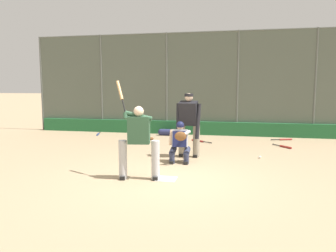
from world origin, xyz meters
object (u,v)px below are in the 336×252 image
Objects in this scene: spare_bat_first_base_side at (199,141)px; equipment_bag_dugout_side at (171,132)px; catcher_behind_plate at (180,141)px; spare_bat_near_backstop at (284,147)px; umpire_home at (189,123)px; fielding_glove_on_dirt at (149,138)px; spare_bat_third_base_side at (284,139)px; baseball_loose at (260,157)px; batter_at_plate at (139,140)px; spare_bat_by_padding at (98,134)px.

spare_bat_first_base_side is 1.85m from equipment_bag_dugout_side.
catcher_behind_plate is 3.41m from spare_bat_first_base_side.
catcher_behind_plate reaches higher than spare_bat_near_backstop.
spare_bat_first_base_side is at bearing -83.24° from umpire_home.
spare_bat_third_base_side is at bearing -168.93° from fielding_glove_on_dirt.
baseball_loose is at bearing -126.98° from spare_bat_third_base_side.
umpire_home is 2.79m from spare_bat_first_base_side.
spare_bat_third_base_side is at bearing 176.12° from equipment_bag_dugout_side.
batter_at_plate is 2.69× the size of spare_bat_third_base_side.
spare_bat_by_padding and spare_bat_third_base_side have the same top height.
batter_at_plate is 29.02× the size of baseball_loose.
spare_bat_by_padding is (4.33, -3.49, -0.95)m from umpire_home.
umpire_home is at bearing -149.59° from spare_bat_third_base_side.
batter_at_plate is 2.73× the size of spare_bat_first_base_side.
spare_bat_first_base_side is (-0.74, -5.10, -0.84)m from batter_at_plate.
spare_bat_near_backstop is 4.82m from fielding_glove_on_dirt.
spare_bat_near_backstop is at bearing -140.43° from catcher_behind_plate.
spare_bat_near_backstop is 7.37m from spare_bat_by_padding.
fielding_glove_on_dirt is 0.27× the size of equipment_bag_dugout_side.
spare_bat_near_backstop is 0.84× the size of spare_bat_first_base_side.
equipment_bag_dugout_side is (1.16, -4.67, -0.43)m from catcher_behind_plate.
batter_at_plate is at bearing 114.94° from spare_bat_first_base_side.
spare_bat_first_base_side is (-0.00, -2.62, -0.95)m from umpire_home.
spare_bat_third_base_side is (-7.44, -0.14, -0.00)m from spare_bat_by_padding.
batter_at_plate is 3.92m from baseball_loose.
equipment_bag_dugout_side reaches higher than spare_bat_third_base_side.
spare_bat_third_base_side is 4.41m from equipment_bag_dugout_side.
batter_at_plate is 2.59m from umpire_home.
baseball_loose is (0.90, 1.87, 0.00)m from spare_bat_near_backstop.
catcher_behind_plate is 0.60× the size of umpire_home.
spare_bat_by_padding is at bearing -27.43° from baseball_loose.
fielding_glove_on_dirt is (1.88, -2.66, -0.93)m from umpire_home.
baseball_loose is (-6.33, 3.29, 0.00)m from spare_bat_by_padding.
batter_at_plate is at bearing 15.75° from spare_bat_by_padding.
spare_bat_third_base_side is 3.27m from spare_bat_first_base_side.
catcher_behind_plate reaches higher than baseball_loose.
spare_bat_by_padding is at bearing 21.85° from spare_bat_first_base_side.
catcher_behind_plate is 0.86m from umpire_home.
batter_at_plate is at bearing 94.98° from equipment_bag_dugout_side.
fielding_glove_on_dirt is at bearing 55.90° from spare_bat_by_padding.
batter_at_plate reaches higher than spare_bat_first_base_side.
catcher_behind_plate is 3.86m from fielding_glove_on_dirt.
catcher_behind_plate is 4.17m from spare_bat_near_backstop.
catcher_behind_plate reaches higher than spare_bat_third_base_side.
umpire_home reaches higher than baseball_loose.
fielding_glove_on_dirt reaches higher than spare_bat_first_base_side.
baseball_loose reaches higher than spare_bat_by_padding.
spare_bat_near_backstop is 2.13× the size of fielding_glove_on_dirt.
spare_bat_first_base_side is 1.89m from fielding_glove_on_dirt.
catcher_behind_plate is 14.81× the size of baseball_loose.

